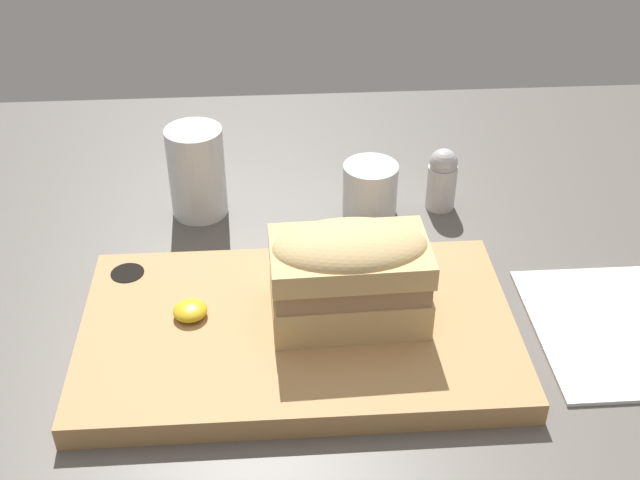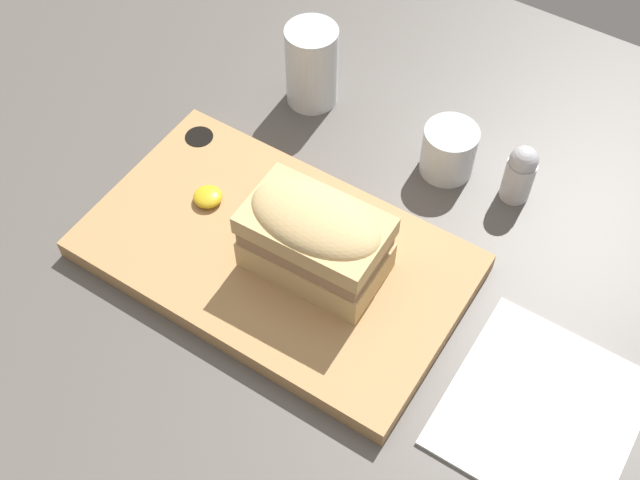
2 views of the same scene
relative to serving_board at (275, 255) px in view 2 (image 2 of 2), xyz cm
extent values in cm
cube|color=#56514C|center=(-1.01, 5.63, -2.17)|extent=(160.66, 98.33, 2.00)
cube|color=tan|center=(0.10, -0.05, 0.00)|extent=(39.99, 23.69, 2.33)
cylinder|color=black|center=(-16.58, 8.48, 0.64)|extent=(3.32, 3.32, 1.17)
cube|color=tan|center=(4.79, 0.54, 3.04)|extent=(14.34, 8.85, 3.75)
cube|color=#9E7A56|center=(4.79, 0.54, 5.88)|extent=(13.76, 8.50, 1.94)
cube|color=tan|center=(4.79, 0.54, 7.98)|extent=(14.34, 8.85, 2.25)
ellipsoid|color=tan|center=(4.79, 0.54, 8.92)|extent=(14.05, 8.67, 3.37)
ellipsoid|color=gold|center=(-9.84, 1.43, 1.80)|extent=(3.19, 3.19, 1.28)
cylinder|color=silver|center=(-10.29, 23.12, 4.13)|extent=(6.43, 6.43, 10.61)
cylinder|color=silver|center=(-10.29, 23.12, 1.42)|extent=(5.66, 5.66, 4.77)
cylinder|color=silver|center=(9.32, 21.68, 1.91)|extent=(6.29, 6.29, 6.16)
cylinder|color=#33050F|center=(9.32, 21.68, 1.37)|extent=(5.66, 5.66, 4.67)
cube|color=white|center=(31.05, -0.66, -0.97)|extent=(17.12, 18.76, 0.40)
cylinder|color=silver|center=(17.72, 22.32, 1.48)|extent=(3.39, 3.39, 5.31)
sphere|color=#B7B7BC|center=(17.72, 22.32, 4.73)|extent=(3.22, 3.22, 3.22)
camera|label=1|loc=(-1.65, -56.34, 49.50)|focal=45.00mm
camera|label=2|loc=(30.40, -38.63, 69.94)|focal=45.00mm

